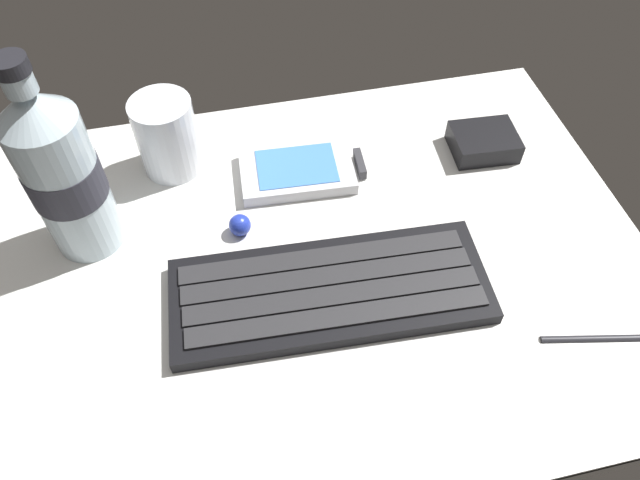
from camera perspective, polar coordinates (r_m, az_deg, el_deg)
ground_plane at (r=58.52cm, az=0.05°, el=-2.58°), size 64.00×48.00×2.80cm
keyboard at (r=54.86cm, az=1.15°, el=-4.80°), size 29.53×12.48×1.70cm
handheld_device at (r=64.72cm, az=-1.65°, el=6.69°), size 13.11×8.29×1.50cm
juice_cup at (r=65.53cm, az=-14.30°, el=9.36°), size 6.40×6.40×8.50cm
water_bottle at (r=57.42cm, az=-23.36°, el=5.87°), size 6.73×6.73×20.80cm
charger_block at (r=69.54cm, az=15.32°, el=8.98°), size 7.33×6.02×2.40cm
trackball_mouse at (r=59.58cm, az=-7.64°, el=1.42°), size 2.20×2.20×2.20cm
stylus_pen at (r=58.09cm, az=24.78°, el=-8.41°), size 9.45×2.56×0.70cm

